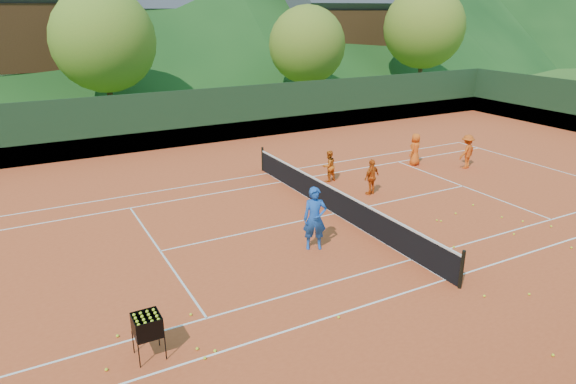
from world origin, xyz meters
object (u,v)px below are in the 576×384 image
student_a (329,166)px  student_c (415,149)px  student_b (372,177)px  ball_hopper (147,326)px  chalet_right (338,28)px  student_d (467,152)px  tennis_net (335,201)px  chalet_mid (188,32)px  coach (315,219)px

student_a → student_c: bearing=172.5°
student_b → ball_hopper: 11.95m
student_c → chalet_right: (13.27, 26.63, 4.48)m
student_d → tennis_net: 8.68m
tennis_net → chalet_mid: (6.00, 34.00, 4.47)m
chalet_right → tennis_net: bearing=-123.7°
student_d → ball_hopper: bearing=7.6°
student_b → student_c: 4.90m
chalet_right → ball_hopper: bearing=-128.7°
student_d → chalet_right: 30.74m
ball_hopper → chalet_right: chalet_right is taller
coach → student_d: size_ratio=1.26×
student_d → tennis_net: (-8.48, -1.85, -0.29)m
student_a → ball_hopper: bearing=30.9°
student_b → student_c: size_ratio=0.95×
student_b → tennis_net: (-2.41, -1.06, -0.22)m
student_d → student_c: bearing=-55.8°
student_a → student_c: size_ratio=0.89×
student_c → chalet_mid: (-0.73, 30.63, 4.21)m
ball_hopper → chalet_right: size_ratio=0.08×
student_b → ball_hopper: student_b is taller
student_b → student_d: bearing=171.4°
student_d → ball_hopper: size_ratio=1.58×
student_a → chalet_right: (18.19, 26.74, 4.56)m
student_c → chalet_mid: bearing=-112.5°
tennis_net → ball_hopper: tennis_net is taller
tennis_net → chalet_mid: 34.81m
chalet_right → student_d: bearing=-112.3°
tennis_net → chalet_mid: size_ratio=0.95×
coach → student_c: (8.87, 5.45, -0.23)m
student_c → chalet_mid: chalet_mid is taller
student_a → tennis_net: student_a is taller
tennis_net → chalet_right: chalet_right is taller
tennis_net → chalet_right: size_ratio=1.01×
student_c → ball_hopper: bearing=5.5°
student_a → chalet_mid: size_ratio=0.11×
student_a → chalet_right: size_ratio=0.11×
coach → student_d: bearing=45.1°
student_c → student_d: student_d is taller
student_b → student_c: (4.32, 2.32, 0.04)m
student_d → student_a: bearing=-26.7°
student_b → chalet_mid: (3.59, 32.94, 4.25)m
student_a → ball_hopper: (-9.76, -8.14, 0.07)m
student_a → coach: bearing=44.6°
chalet_mid → chalet_right: size_ratio=1.06×
ball_hopper → chalet_mid: (13.95, 38.88, 4.22)m
student_c → student_a: bearing=-22.5°
ball_hopper → student_a: bearing=39.8°
ball_hopper → student_c: bearing=29.4°
ball_hopper → tennis_net: bearing=31.6°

